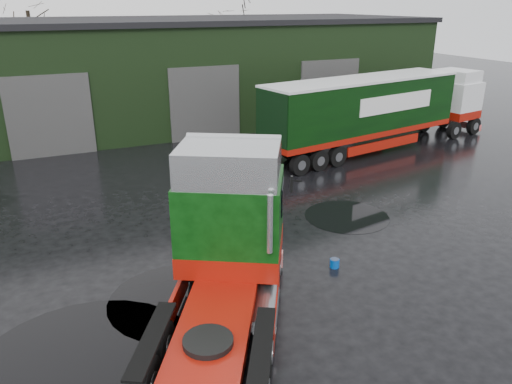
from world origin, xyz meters
TOP-DOWN VIEW (x-y plane):
  - ground at (0.00, 0.00)m, footprint 100.00×100.00m
  - warehouse at (2.00, 20.00)m, footprint 32.40×12.40m
  - hero_tractor at (-3.47, -3.00)m, footprint 5.75×7.18m
  - lorry_right at (8.22, 8.10)m, footprint 14.73×5.03m
  - wash_bucket at (0.62, -1.43)m, footprint 0.28×0.28m
  - tree_back_a at (-6.00, 30.00)m, footprint 4.40×4.40m
  - tree_back_b at (10.00, 30.00)m, footprint 4.40×4.40m
  - puddle_0 at (-3.96, -1.20)m, footprint 3.72×3.72m
  - puddle_1 at (3.04, 1.52)m, footprint 3.03×3.03m
  - puddle_2 at (-6.53, -2.85)m, footprint 5.04×5.04m

SIDE VIEW (x-z plane):
  - ground at x=0.00m, z-range 0.00..0.00m
  - puddle_0 at x=-3.96m, z-range 0.00..0.01m
  - puddle_1 at x=3.04m, z-range 0.00..0.01m
  - puddle_2 at x=-6.53m, z-range 0.00..0.01m
  - wash_bucket at x=0.62m, z-range 0.00..0.26m
  - lorry_right at x=8.22m, z-range 0.00..3.81m
  - hero_tractor at x=-3.47m, z-range 0.00..4.14m
  - warehouse at x=2.00m, z-range 0.01..6.31m
  - tree_back_b at x=10.00m, z-range 0.00..7.50m
  - tree_back_a at x=-6.00m, z-range 0.00..9.50m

